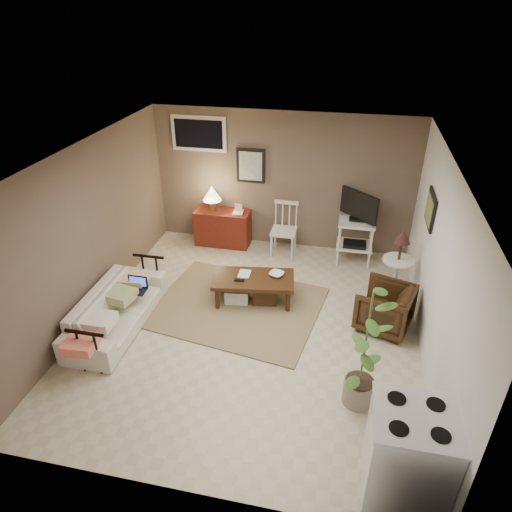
% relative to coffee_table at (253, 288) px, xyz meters
% --- Properties ---
extents(floor, '(5.00, 5.00, 0.00)m').
position_rel_coffee_table_xyz_m(floor, '(0.10, -0.58, -0.25)').
color(floor, '#C1B293').
rests_on(floor, ground).
extents(art_back, '(0.50, 0.03, 0.60)m').
position_rel_coffee_table_xyz_m(art_back, '(-0.45, 1.90, 1.20)').
color(art_back, black).
extents(art_right, '(0.03, 0.60, 0.45)m').
position_rel_coffee_table_xyz_m(art_right, '(2.33, 0.47, 1.27)').
color(art_right, black).
extents(window, '(0.96, 0.03, 0.60)m').
position_rel_coffee_table_xyz_m(window, '(-1.35, 1.90, 1.70)').
color(window, silver).
extents(rug, '(2.62, 2.23, 0.02)m').
position_rel_coffee_table_xyz_m(rug, '(-0.21, -0.19, -0.24)').
color(rug, '#8A7550').
rests_on(rug, floor).
extents(coffee_table, '(1.25, 0.77, 0.45)m').
position_rel_coffee_table_xyz_m(coffee_table, '(0.00, 0.00, 0.00)').
color(coffee_table, '#39230F').
rests_on(coffee_table, floor).
extents(sofa, '(0.54, 1.85, 0.72)m').
position_rel_coffee_table_xyz_m(sofa, '(-1.70, -0.94, 0.11)').
color(sofa, beige).
rests_on(sofa, floor).
extents(sofa_pillows, '(0.36, 1.76, 0.12)m').
position_rel_coffee_table_xyz_m(sofa_pillows, '(-1.66, -1.15, 0.20)').
color(sofa_pillows, beige).
rests_on(sofa_pillows, sofa).
extents(sofa_end_rails, '(0.50, 1.85, 0.62)m').
position_rel_coffee_table_xyz_m(sofa_end_rails, '(-1.59, -0.94, 0.06)').
color(sofa_end_rails, black).
rests_on(sofa_end_rails, floor).
extents(laptop, '(0.28, 0.21, 0.19)m').
position_rel_coffee_table_xyz_m(laptop, '(-1.52, -0.62, 0.22)').
color(laptop, black).
rests_on(laptop, sofa).
extents(red_console, '(0.97, 0.43, 1.13)m').
position_rel_coffee_table_xyz_m(red_console, '(-0.94, 1.68, 0.14)').
color(red_console, maroon).
rests_on(red_console, floor).
extents(spindle_chair, '(0.43, 0.43, 0.94)m').
position_rel_coffee_table_xyz_m(spindle_chair, '(0.21, 1.55, 0.19)').
color(spindle_chair, silver).
rests_on(spindle_chair, floor).
extents(tv_stand, '(0.60, 0.55, 1.26)m').
position_rel_coffee_table_xyz_m(tv_stand, '(1.43, 1.54, 0.42)').
color(tv_stand, silver).
rests_on(tv_stand, floor).
extents(side_table, '(0.44, 0.44, 1.19)m').
position_rel_coffee_table_xyz_m(side_table, '(2.04, 0.46, 0.49)').
color(side_table, silver).
rests_on(side_table, floor).
extents(armchair, '(0.81, 0.84, 0.70)m').
position_rel_coffee_table_xyz_m(armchair, '(1.87, -0.20, 0.10)').
color(armchair, black).
rests_on(armchair, floor).
extents(potted_plant, '(0.38, 0.38, 1.52)m').
position_rel_coffee_table_xyz_m(potted_plant, '(1.57, -1.64, 0.56)').
color(potted_plant, gray).
rests_on(potted_plant, floor).
extents(stove, '(0.73, 0.68, 0.96)m').
position_rel_coffee_table_xyz_m(stove, '(1.99, -2.61, 0.23)').
color(stove, silver).
rests_on(stove, floor).
extents(bowl, '(0.21, 0.11, 0.21)m').
position_rel_coffee_table_xyz_m(bowl, '(0.33, 0.13, 0.28)').
color(bowl, '#39230F').
rests_on(bowl, coffee_table).
extents(book_table, '(0.17, 0.02, 0.23)m').
position_rel_coffee_table_xyz_m(book_table, '(-0.23, 0.06, 0.29)').
color(book_table, '#39230F').
rests_on(book_table, coffee_table).
extents(book_console, '(0.18, 0.04, 0.24)m').
position_rel_coffee_table_xyz_m(book_console, '(-0.72, 1.66, 0.52)').
color(book_console, '#39230F').
rests_on(book_console, red_console).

